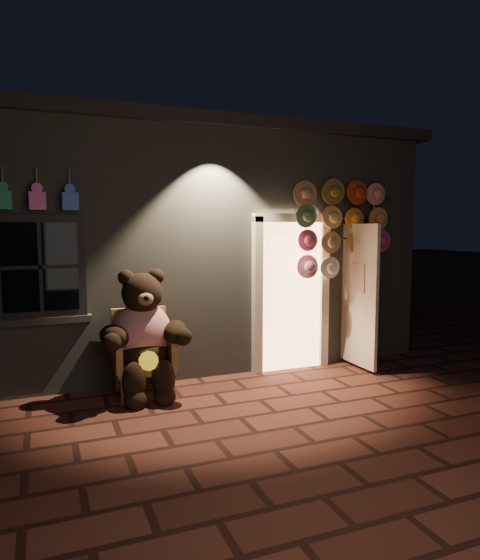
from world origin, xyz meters
TOP-DOWN VIEW (x-y plane):
  - ground at (0.00, 0.00)m, footprint 60.00×60.00m
  - shop_building at (0.00, 3.99)m, footprint 7.30×5.95m
  - wicker_armchair at (-0.80, 1.19)m, footprint 0.71×0.65m
  - teddy_bear at (-0.80, 1.06)m, footprint 1.13×0.88m
  - hat_rack at (2.05, 1.28)m, footprint 1.62×0.22m

SIDE VIEW (x-z plane):
  - ground at x=0.00m, z-range 0.00..0.00m
  - wicker_armchair at x=-0.80m, z-range 0.00..1.02m
  - teddy_bear at x=-0.80m, z-range -0.04..1.51m
  - shop_building at x=0.00m, z-range -0.02..3.49m
  - hat_rack at x=2.05m, z-range 0.70..3.34m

